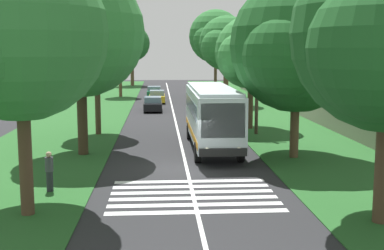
% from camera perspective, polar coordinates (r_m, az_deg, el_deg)
% --- Properties ---
extents(ground, '(160.00, 160.00, 0.00)m').
position_cam_1_polar(ground, '(25.90, -0.58, -4.90)').
color(ground, '#262628').
extents(grass_verge_left, '(120.00, 8.00, 0.04)m').
position_cam_1_polar(grass_verge_left, '(41.18, -13.20, -0.18)').
color(grass_verge_left, '#235623').
rests_on(grass_verge_left, ground).
extents(grass_verge_right, '(120.00, 8.00, 0.04)m').
position_cam_1_polar(grass_verge_right, '(41.72, 9.61, 0.03)').
color(grass_verge_right, '#235623').
rests_on(grass_verge_right, ground).
extents(centre_line, '(110.00, 0.16, 0.01)m').
position_cam_1_polar(centre_line, '(40.63, -1.72, -0.10)').
color(centre_line, silver).
rests_on(centre_line, ground).
extents(coach_bus, '(11.16, 2.62, 3.73)m').
position_cam_1_polar(coach_bus, '(30.97, 2.21, 1.29)').
color(coach_bus, silver).
rests_on(coach_bus, ground).
extents(zebra_crossing, '(4.95, 6.80, 0.01)m').
position_cam_1_polar(zebra_crossing, '(21.33, 0.12, -7.77)').
color(zebra_crossing, silver).
rests_on(zebra_crossing, ground).
extents(trailing_car_0, '(4.30, 1.78, 1.43)m').
position_cam_1_polar(trailing_car_0, '(50.75, -4.36, 2.30)').
color(trailing_car_0, black).
rests_on(trailing_car_0, ground).
extents(trailing_car_1, '(4.30, 1.78, 1.43)m').
position_cam_1_polar(trailing_car_1, '(58.90, -3.89, 3.12)').
color(trailing_car_1, gold).
rests_on(trailing_car_1, ground).
extents(trailing_car_2, '(4.30, 1.78, 1.43)m').
position_cam_1_polar(trailing_car_2, '(65.68, -4.23, 3.64)').
color(trailing_car_2, '#145933').
rests_on(trailing_car_2, ground).
extents(roadside_tree_left_0, '(7.47, 6.11, 9.50)m').
position_cam_1_polar(roadside_tree_left_0, '(19.13, -18.74, 9.06)').
color(roadside_tree_left_0, '#4C3826').
rests_on(roadside_tree_left_0, grass_verge_left).
extents(roadside_tree_left_1, '(7.59, 6.14, 10.16)m').
position_cam_1_polar(roadside_tree_left_1, '(88.07, -6.83, 8.87)').
color(roadside_tree_left_1, brown).
rests_on(roadside_tree_left_1, grass_verge_left).
extents(roadside_tree_left_2, '(5.95, 4.87, 9.13)m').
position_cam_1_polar(roadside_tree_left_2, '(36.65, -10.77, 9.17)').
color(roadside_tree_left_2, '#4C3826').
rests_on(roadside_tree_left_2, grass_verge_left).
extents(roadside_tree_left_3, '(8.31, 7.19, 10.44)m').
position_cam_1_polar(roadside_tree_left_3, '(29.63, -12.57, 9.62)').
color(roadside_tree_left_3, '#3D2D1E').
rests_on(roadside_tree_left_3, grass_verge_left).
extents(roadside_tree_left_4, '(5.25, 4.57, 8.74)m').
position_cam_1_polar(roadside_tree_left_4, '(66.77, -8.10, 8.56)').
color(roadside_tree_left_4, brown).
rests_on(roadside_tree_left_4, grass_verge_left).
extents(roadside_tree_right_0, '(7.26, 5.92, 9.62)m').
position_cam_1_polar(roadside_tree_right_0, '(56.32, 3.64, 8.85)').
color(roadside_tree_right_0, brown).
rests_on(roadside_tree_right_0, grass_verge_right).
extents(roadside_tree_right_1, '(8.03, 6.86, 11.12)m').
position_cam_1_polar(roadside_tree_right_1, '(67.11, 2.51, 9.64)').
color(roadside_tree_right_1, brown).
rests_on(roadside_tree_right_1, grass_verge_right).
extents(roadside_tree_right_3, '(8.61, 7.28, 9.79)m').
position_cam_1_polar(roadside_tree_right_3, '(28.67, 11.15, 8.31)').
color(roadside_tree_right_3, brown).
rests_on(roadside_tree_right_3, grass_verge_right).
extents(roadside_tree_right_4, '(6.91, 5.46, 8.47)m').
position_cam_1_polar(roadside_tree_right_4, '(38.96, 6.31, 7.76)').
color(roadside_tree_right_4, '#4C3826').
rests_on(roadside_tree_right_4, grass_verge_right).
extents(utility_pole, '(0.24, 1.40, 7.88)m').
position_cam_1_polar(utility_pole, '(36.35, 7.23, 5.39)').
color(utility_pole, '#473828').
rests_on(utility_pole, grass_verge_right).
extents(roadside_wall, '(70.00, 0.40, 1.56)m').
position_cam_1_polar(roadside_wall, '(47.28, 12.26, 1.89)').
color(roadside_wall, gray).
rests_on(roadside_wall, grass_verge_right).
extents(pedestrian, '(0.34, 0.34, 1.69)m').
position_cam_1_polar(pedestrian, '(22.36, -15.54, -4.93)').
color(pedestrian, '#26262D').
rests_on(pedestrian, grass_verge_left).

